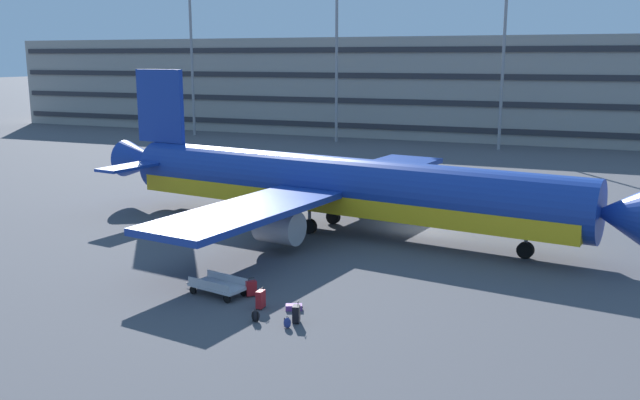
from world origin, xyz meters
TOP-DOWN VIEW (x-y plane):
  - ground_plane at (0.00, 0.00)m, footprint 600.00×600.00m
  - terminal_structure at (0.00, 54.64)m, footprint 154.74×16.59m
  - airliner at (-5.36, -1.72)m, footprint 35.97×29.28m
  - light_mast_far_left at (-42.65, 41.26)m, footprint 1.80×0.50m
  - light_mast_left at (-21.50, 41.26)m, footprint 1.80×0.50m
  - light_mast_center_left at (-1.13, 41.26)m, footprint 1.80×0.50m
  - suitcase_upright at (-1.89, -15.30)m, footprint 0.79×0.62m
  - suitcase_silver at (-3.28, -15.70)m, footprint 0.28×0.47m
  - suitcase_large at (-1.20, -16.59)m, footprint 0.36×0.45m
  - suitcase_orange at (-4.38, -14.47)m, footprint 0.52×0.51m
  - backpack_teal at (-1.30, -17.25)m, footprint 0.37×0.37m
  - backpack_laid_flat at (-2.78, -17.12)m, footprint 0.40×0.35m
  - baggage_cart at (-5.86, -14.88)m, footprint 3.37×1.83m

SIDE VIEW (x-z plane):
  - ground_plane at x=0.00m, z-range 0.00..0.00m
  - suitcase_upright at x=-1.89m, z-range 0.00..0.23m
  - backpack_teal at x=-1.30m, z-range -0.03..0.45m
  - backpack_laid_flat at x=-2.78m, z-range -0.03..0.53m
  - suitcase_orange at x=-4.38m, z-range -0.07..0.83m
  - suitcase_large at x=-1.20m, z-range -0.07..0.85m
  - baggage_cart at x=-5.86m, z-range 0.02..0.84m
  - suitcase_silver at x=-3.28m, z-range -0.05..0.90m
  - airliner at x=-5.36m, z-range -2.12..7.67m
  - terminal_structure at x=0.00m, z-range 0.00..13.26m
  - light_mast_far_left at x=-42.65m, z-range 1.66..21.57m
  - light_mast_left at x=-21.50m, z-range 1.73..26.09m
  - light_mast_center_left at x=-1.13m, z-range 1.73..26.61m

